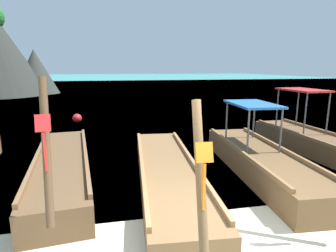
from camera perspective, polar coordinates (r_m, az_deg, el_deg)
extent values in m
plane|color=beige|center=(4.95, 8.21, -23.47)|extent=(120.00, 120.00, 0.00)
plane|color=#2DB29E|center=(64.99, -10.78, 9.08)|extent=(120.00, 120.00, 0.00)
cube|color=brown|center=(7.83, -20.52, -7.95)|extent=(1.84, 5.97, 0.61)
cube|color=brown|center=(7.78, -25.02, -5.70)|extent=(0.63, 5.38, 0.10)
cube|color=brown|center=(7.71, -16.35, -5.21)|extent=(0.63, 5.38, 0.10)
cylinder|color=brown|center=(4.48, -23.36, -4.62)|extent=(0.19, 0.74, 2.13)
cube|color=red|center=(4.26, -23.99, 0.54)|extent=(0.21, 0.15, 0.25)
cube|color=red|center=(4.33, -23.57, -4.75)|extent=(0.04, 0.08, 0.57)
cube|color=brown|center=(7.14, -0.21, -9.51)|extent=(1.85, 6.51, 0.51)
cube|color=#9F7246|center=(6.99, -5.34, -7.40)|extent=(0.56, 5.90, 0.10)
cube|color=#9F7246|center=(7.14, 4.81, -6.98)|extent=(0.56, 5.90, 0.10)
cylinder|color=brown|center=(3.59, 6.58, -10.85)|extent=(0.18, 0.77, 1.97)
cube|color=orange|center=(3.33, 7.30, -5.32)|extent=(0.21, 0.15, 0.25)
cube|color=orange|center=(3.46, 7.21, -11.97)|extent=(0.04, 0.08, 0.59)
cube|color=brown|center=(8.08, 18.11, -7.08)|extent=(1.69, 5.61, 0.63)
cube|color=brown|center=(7.73, 14.24, -4.86)|extent=(0.46, 5.08, 0.10)
cube|color=brown|center=(8.25, 22.06, -4.32)|extent=(0.46, 5.08, 0.10)
cylinder|color=#4C4C51|center=(7.54, 15.91, -1.20)|extent=(0.05, 0.05, 1.16)
cylinder|color=#4C4C51|center=(7.94, 21.88, -0.96)|extent=(0.05, 0.05, 1.16)
cylinder|color=#4C4C51|center=(9.05, 11.76, 1.13)|extent=(0.05, 0.05, 1.16)
cylinder|color=#4C4C51|center=(9.38, 16.96, 1.24)|extent=(0.05, 0.05, 1.16)
cube|color=#235BA3|center=(8.36, 16.73, 4.26)|extent=(1.23, 1.93, 0.06)
cube|color=brown|center=(10.92, 26.92, -3.03)|extent=(1.33, 5.25, 0.59)
cube|color=brown|center=(10.48, 24.60, -1.46)|extent=(0.15, 4.81, 0.10)
cube|color=brown|center=(11.23, 29.40, -1.09)|extent=(0.15, 4.81, 0.10)
cylinder|color=#4C4C51|center=(10.35, 26.01, 2.04)|extent=(0.05, 0.05, 1.44)
cylinder|color=#4C4C51|center=(10.92, 29.63, 2.15)|extent=(0.05, 0.05, 1.44)
cylinder|color=#4C4C51|center=(11.60, 21.21, 3.37)|extent=(0.05, 0.05, 1.44)
cylinder|color=#4C4C51|center=(12.11, 24.69, 3.42)|extent=(0.05, 0.05, 1.44)
cube|color=#AD2323|center=(11.15, 25.63, 6.59)|extent=(1.10, 1.78, 0.06)
cone|color=#32352F|center=(34.52, -25.26, 9.92)|extent=(4.80, 4.80, 4.77)
sphere|color=red|center=(15.44, -17.89, 1.49)|extent=(0.47, 0.47, 0.47)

